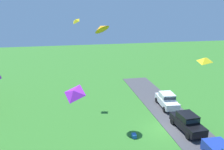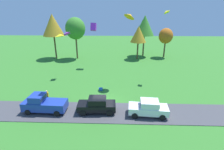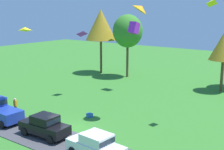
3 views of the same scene
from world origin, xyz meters
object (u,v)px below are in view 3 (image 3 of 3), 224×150
at_px(tree_center_back, 101,25).
at_px(person_beside_suv, 15,106).
at_px(kite_diamond_over_trees, 82,33).
at_px(kite_diamond_near_flag, 211,2).
at_px(car_sedan_far_end, 96,145).
at_px(tree_far_left, 128,31).
at_px(car_sedan_mid_row, 45,125).
at_px(kite_box_topmost, 134,28).
at_px(kite_diamond_low_drifter, 25,29).
at_px(tree_left_of_center, 224,46).
at_px(kite_delta_mid_center, 141,8).
at_px(cooler_box, 90,115).

bearing_deg(tree_center_back, person_beside_suv, -74.26).
bearing_deg(tree_center_back, kite_diamond_over_trees, -61.30).
bearing_deg(person_beside_suv, kite_diamond_near_flag, 27.95).
relative_size(car_sedan_far_end, tree_far_left, 0.47).
height_order(car_sedan_mid_row, kite_box_topmost, kite_box_topmost).
height_order(tree_far_left, kite_box_topmost, tree_far_left).
bearing_deg(kite_diamond_over_trees, tree_center_back, 118.70).
xyz_separation_m(tree_far_left, kite_diamond_low_drifter, (3.45, -21.84, 1.58)).
relative_size(tree_center_back, kite_diamond_near_flag, 11.84).
distance_m(person_beside_suv, tree_center_back, 23.43).
bearing_deg(tree_left_of_center, person_beside_suv, -122.58).
bearing_deg(person_beside_suv, kite_box_topmost, 74.61).
xyz_separation_m(tree_center_back, tree_far_left, (5.19, 0.06, -0.79)).
distance_m(kite_diamond_low_drifter, kite_diamond_near_flag, 16.49).
bearing_deg(kite_delta_mid_center, kite_diamond_over_trees, 161.96).
distance_m(tree_center_back, kite_box_topmost, 11.99).
bearing_deg(kite_diamond_over_trees, car_sedan_far_end, -45.09).
xyz_separation_m(car_sedan_far_end, tree_far_left, (-13.47, 24.12, 6.08)).
bearing_deg(kite_diamond_over_trees, kite_diamond_near_flag, -3.66).
bearing_deg(kite_diamond_low_drifter, car_sedan_far_end, -12.84).
bearing_deg(tree_center_back, kite_diamond_low_drifter, -68.37).
bearing_deg(kite_diamond_over_trees, kite_box_topmost, 56.42).
distance_m(car_sedan_mid_row, person_beside_suv, 7.01).
relative_size(tree_left_of_center, cooler_box, 13.87).
bearing_deg(person_beside_suv, car_sedan_far_end, -11.45).
xyz_separation_m(tree_left_of_center, kite_diamond_near_flag, (2.50, -12.90, 5.12)).
distance_m(car_sedan_mid_row, kite_diamond_near_flag, 17.48).
bearing_deg(kite_diamond_near_flag, car_sedan_mid_row, -131.80).
bearing_deg(tree_center_back, cooler_box, -54.54).
relative_size(kite_diamond_low_drifter, kite_diamond_near_flag, 1.17).
xyz_separation_m(kite_delta_mid_center, kite_diamond_near_flag, (5.60, 2.32, 0.47)).
xyz_separation_m(tree_center_back, tree_left_of_center, (19.82, 0.02, -2.03)).
bearing_deg(kite_delta_mid_center, kite_diamond_low_drifter, -140.91).
distance_m(kite_delta_mid_center, kite_diamond_near_flag, 6.08).
distance_m(car_sedan_mid_row, tree_far_left, 25.56).
xyz_separation_m(cooler_box, kite_box_topmost, (-2.34, 11.56, 7.90)).
bearing_deg(kite_diamond_low_drifter, car_sedan_mid_row, -23.72).
bearing_deg(person_beside_suv, tree_center_back, 105.74).
bearing_deg(tree_left_of_center, kite_box_topmost, -147.03).
bearing_deg(kite_box_topmost, tree_far_left, 129.31).
relative_size(cooler_box, kite_diamond_low_drifter, 0.54).
distance_m(car_sedan_mid_row, kite_box_topmost, 18.96).
relative_size(cooler_box, kite_delta_mid_center, 0.36).
relative_size(kite_delta_mid_center, kite_diamond_near_flag, 1.79).
bearing_deg(tree_left_of_center, tree_center_back, -179.94).
xyz_separation_m(car_sedan_far_end, kite_diamond_over_trees, (-12.16, 12.19, 6.59)).
relative_size(car_sedan_far_end, person_beside_suv, 2.65).
distance_m(cooler_box, kite_diamond_over_trees, 11.27).
height_order(tree_left_of_center, kite_diamond_over_trees, kite_diamond_over_trees).
xyz_separation_m(car_sedan_mid_row, cooler_box, (-0.13, 5.86, -0.84)).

